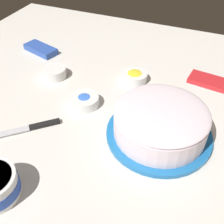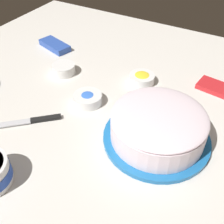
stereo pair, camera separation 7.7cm
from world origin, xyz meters
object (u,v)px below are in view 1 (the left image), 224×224
sprinkle_bowl_blue (84,100)px  candy_box_lower (208,81)px  sprinkle_bowl_rainbow (55,72)px  frosted_cake (160,123)px  candy_box_upper (41,49)px  spreading_knife (29,128)px  sprinkle_bowl_yellow (135,76)px

sprinkle_bowl_blue → candy_box_lower: 0.47m
sprinkle_bowl_rainbow → candy_box_lower: sprinkle_bowl_rainbow is taller
frosted_cake → candy_box_upper: (0.62, -0.30, -0.04)m
frosted_cake → sprinkle_bowl_rainbow: size_ratio=3.51×
sprinkle_bowl_rainbow → candy_box_upper: size_ratio=0.58×
sprinkle_bowl_blue → candy_box_lower: sprinkle_bowl_blue is taller
sprinkle_bowl_rainbow → sprinkle_bowl_blue: size_ratio=0.91×
frosted_cake → spreading_knife: (0.38, 0.13, -0.04)m
frosted_cake → candy_box_upper: size_ratio=2.04×
sprinkle_bowl_yellow → candy_box_upper: size_ratio=0.62×
sprinkle_bowl_blue → candy_box_upper: (0.34, -0.25, -0.01)m
sprinkle_bowl_rainbow → sprinkle_bowl_yellow: same height
candy_box_lower → candy_box_upper: 0.72m
frosted_cake → candy_box_lower: bearing=-106.5°
spreading_knife → sprinkle_bowl_rainbow: size_ratio=2.10×
spreading_knife → candy_box_upper: size_ratio=1.22×
spreading_knife → candy_box_lower: bearing=-135.7°
candy_box_upper → sprinkle_bowl_blue: bearing=159.7°
spreading_knife → candy_box_lower: 0.66m
frosted_cake → sprinkle_bowl_blue: frosted_cake is taller
frosted_cake → candy_box_lower: 0.35m
frosted_cake → spreading_knife: frosted_cake is taller
candy_box_lower → candy_box_upper: bearing=10.9°
sprinkle_bowl_rainbow → candy_box_upper: bearing=-42.0°
frosted_cake → candy_box_lower: frosted_cake is taller
spreading_knife → sprinkle_bowl_rainbow: (0.08, -0.28, 0.01)m
sprinkle_bowl_blue → candy_box_upper: sprinkle_bowl_blue is taller
spreading_knife → candy_box_upper: bearing=-60.6°
candy_box_lower → candy_box_upper: (0.72, 0.04, 0.00)m
sprinkle_bowl_yellow → candy_box_lower: 0.28m
spreading_knife → sprinkle_bowl_yellow: size_ratio=1.98×
sprinkle_bowl_yellow → candy_box_lower: bearing=-160.8°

